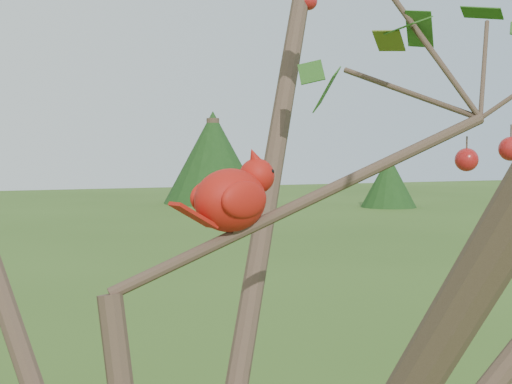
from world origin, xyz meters
The scene contains 2 objects.
crabapple_tree centered at (0.03, -0.02, 2.12)m, with size 2.35×2.05×2.95m.
cardinal centered at (0.13, 0.09, 2.08)m, with size 0.19×0.12×0.13m.
Camera 1 is at (-0.26, -0.87, 2.15)m, focal length 50.00 mm.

